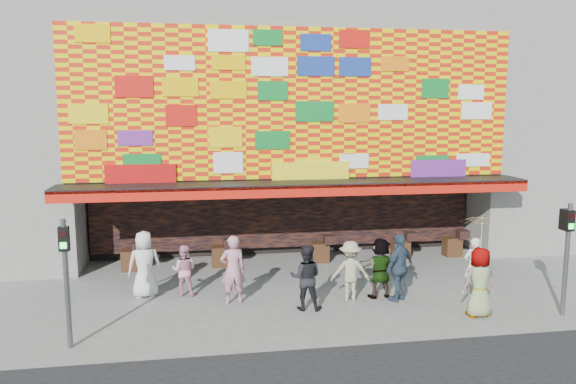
% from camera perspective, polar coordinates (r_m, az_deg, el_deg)
% --- Properties ---
extents(ground, '(90.00, 90.00, 0.00)m').
position_cam_1_polar(ground, '(15.64, 3.34, -11.76)').
color(ground, slate).
rests_on(ground, ground).
extents(shop_building, '(15.20, 9.40, 10.00)m').
position_cam_1_polar(shop_building, '(22.71, -1.12, 8.09)').
color(shop_building, gray).
rests_on(shop_building, ground).
extents(neighbor_right, '(11.00, 8.00, 12.00)m').
position_cam_1_polar(neighbor_right, '(27.61, 27.07, 8.84)').
color(neighbor_right, gray).
rests_on(neighbor_right, ground).
extents(signal_left, '(0.22, 0.20, 3.00)m').
position_cam_1_polar(signal_left, '(13.61, -21.65, -7.27)').
color(signal_left, '#59595B').
rests_on(signal_left, ground).
extents(signal_right, '(0.22, 0.20, 3.00)m').
position_cam_1_polar(signal_right, '(16.32, 26.51, -4.99)').
color(signal_right, '#59595B').
rests_on(signal_right, ground).
extents(ped_a, '(1.01, 0.71, 1.94)m').
position_cam_1_polar(ped_a, '(16.77, -14.37, -7.13)').
color(ped_a, silver).
rests_on(ped_a, ground).
extents(ped_b, '(0.75, 0.53, 1.94)m').
position_cam_1_polar(ped_b, '(15.84, -5.62, -7.84)').
color(ped_b, '#BD7A91').
rests_on(ped_b, ground).
extents(ped_c, '(1.01, 0.87, 1.79)m').
position_cam_1_polar(ped_c, '(15.32, 1.83, -8.66)').
color(ped_c, black).
rests_on(ped_c, ground).
extents(ped_d, '(1.17, 0.76, 1.71)m').
position_cam_1_polar(ped_d, '(16.13, 6.34, -7.97)').
color(ped_d, tan).
rests_on(ped_d, ground).
extents(ped_e, '(1.21, 1.03, 1.94)m').
position_cam_1_polar(ped_e, '(16.26, 11.26, -7.51)').
color(ped_e, '#2E4051').
rests_on(ped_e, ground).
extents(ped_f, '(1.66, 0.63, 1.75)m').
position_cam_1_polar(ped_f, '(16.46, 9.35, -7.61)').
color(ped_f, gray).
rests_on(ped_f, ground).
extents(ped_g, '(0.95, 0.67, 1.86)m').
position_cam_1_polar(ped_g, '(15.61, 18.87, -8.67)').
color(ped_g, gray).
rests_on(ped_g, ground).
extents(ped_h, '(0.63, 0.43, 1.68)m').
position_cam_1_polar(ped_h, '(17.45, 18.33, -7.12)').
color(ped_h, white).
rests_on(ped_h, ground).
extents(ped_i, '(0.84, 0.72, 1.49)m').
position_cam_1_polar(ped_i, '(16.75, -10.52, -7.81)').
color(ped_i, pink).
rests_on(ped_i, ground).
extents(parasol, '(1.21, 1.22, 1.94)m').
position_cam_1_polar(parasol, '(15.30, 19.10, -4.13)').
color(parasol, beige).
rests_on(parasol, ground).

